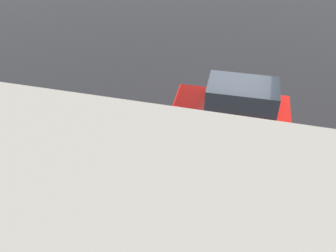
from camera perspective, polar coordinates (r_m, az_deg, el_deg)
ground_plane at (r=14.06m, az=9.29°, el=0.06°), size 60.00×60.00×0.00m
kerb_strip at (r=10.99m, az=6.73°, el=-12.93°), size 24.00×3.20×0.04m
moving_hatchback at (r=13.13m, az=9.95°, el=2.51°), size 3.95×1.81×2.06m
fire_hydrant at (r=12.45m, az=-7.75°, el=-3.15°), size 0.42×0.31×0.80m
pedestrian at (r=12.66m, az=-12.54°, el=-1.33°), size 0.24×0.57×1.22m
sign_post at (r=11.46m, az=-15.29°, el=-0.84°), size 0.07×0.44×2.40m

